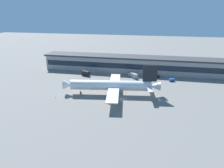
# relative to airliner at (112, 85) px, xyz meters

# --- Properties ---
(ground_plane) EXTENTS (600.00, 600.00, 0.00)m
(ground_plane) POSITION_rel_airliner_xyz_m (6.84, -5.41, -5.55)
(ground_plane) COLOR slate
(terminal_building) EXTENTS (143.36, 15.89, 12.22)m
(terminal_building) POSITION_rel_airliner_xyz_m (6.84, 50.13, 0.58)
(terminal_building) COLOR #9E9993
(terminal_building) RESTS_ON ground_plane
(airliner) EXTENTS (55.46, 47.38, 17.46)m
(airliner) POSITION_rel_airliner_xyz_m (0.00, 0.00, 0.00)
(airliner) COLOR white
(airliner) RESTS_ON ground_plane
(baggage_tug) EXTENTS (4.08, 3.19, 1.85)m
(baggage_tug) POSITION_rel_airliner_xyz_m (35.08, 31.69, -4.46)
(baggage_tug) COLOR #2651A5
(baggage_tug) RESTS_ON ground_plane
(stair_truck) EXTENTS (6.45, 4.17, 3.55)m
(stair_truck) POSITION_rel_airliner_xyz_m (-26.56, 31.71, -3.57)
(stair_truck) COLOR black
(stair_truck) RESTS_ON ground_plane
(pushback_tractor) EXTENTS (5.46, 4.60, 1.75)m
(pushback_tractor) POSITION_rel_airliner_xyz_m (24.34, 37.82, -4.50)
(pushback_tractor) COLOR black
(pushback_tractor) RESTS_ON ground_plane
(fuel_truck) EXTENTS (7.51, 8.26, 3.35)m
(fuel_truck) POSITION_rel_airliner_xyz_m (8.34, 34.26, -3.66)
(fuel_truck) COLOR gray
(fuel_truck) RESTS_ON ground_plane
(traffic_cone_0) EXTENTS (0.54, 0.54, 0.68)m
(traffic_cone_0) POSITION_rel_airliner_xyz_m (-29.96, -11.08, -5.21)
(traffic_cone_0) COLOR #F2590C
(traffic_cone_0) RESTS_ON ground_plane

